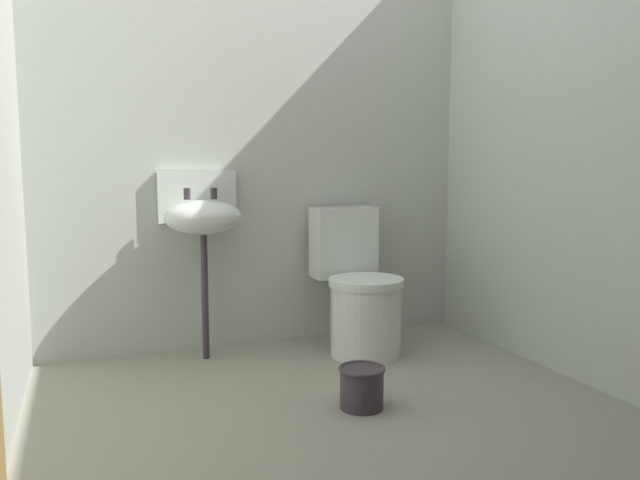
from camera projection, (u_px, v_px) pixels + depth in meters
ground_plane at (348, 434)px, 2.47m from camera, size 2.84×2.88×0.08m
wall_back at (258, 127)px, 3.51m from camera, size 2.84×0.10×2.46m
wall_right at (594, 119)px, 2.86m from camera, size 0.10×2.68×2.46m
toilet_near_wall at (359, 293)px, 3.41m from camera, size 0.41×0.60×0.78m
sink at (202, 216)px, 3.24m from camera, size 0.42×0.35×0.99m
bucket at (362, 386)px, 2.62m from camera, size 0.20×0.20×0.18m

